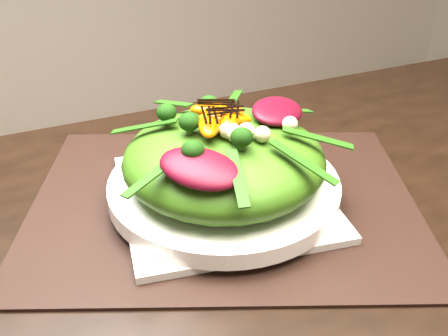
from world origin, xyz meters
name	(u,v)px	position (x,y,z in m)	size (l,w,h in m)	color
dining_table	(408,268)	(0.00, 0.00, 0.73)	(1.60, 0.90, 0.75)	black
placemat	(224,201)	(-0.14, 0.16, 0.75)	(0.45, 0.34, 0.00)	black
plate_base	(224,196)	(-0.14, 0.16, 0.76)	(0.23, 0.23, 0.01)	silver
salad_bowl	(224,186)	(-0.14, 0.16, 0.77)	(0.27, 0.27, 0.02)	white
lettuce_mound	(224,159)	(-0.14, 0.16, 0.81)	(0.23, 0.23, 0.08)	#375F11
radicchio_leaf	(277,111)	(-0.07, 0.18, 0.85)	(0.08, 0.05, 0.02)	#430713
orange_segment	(216,111)	(-0.14, 0.19, 0.85)	(0.06, 0.02, 0.02)	#CC5703
broccoli_floret	(168,122)	(-0.20, 0.18, 0.86)	(0.03, 0.03, 0.03)	black
macadamia_nut	(261,136)	(-0.12, 0.12, 0.85)	(0.02, 0.02, 0.02)	beige
balsamic_drizzle	(216,104)	(-0.14, 0.19, 0.86)	(0.05, 0.00, 0.00)	black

